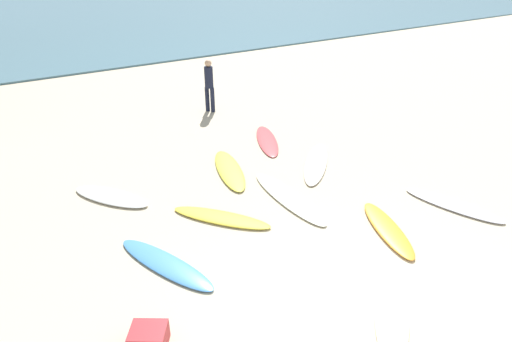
# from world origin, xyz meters

# --- Properties ---
(ground_plane) EXTENTS (120.00, 120.00, 0.00)m
(ground_plane) POSITION_xyz_m (0.00, 0.00, 0.00)
(ground_plane) COLOR beige
(ocean_water) EXTENTS (120.00, 40.00, 0.08)m
(ocean_water) POSITION_xyz_m (0.00, 36.75, 0.04)
(ocean_water) COLOR slate
(ocean_water) RESTS_ON ground_plane
(surfboard_0) EXTENTS (1.79, 1.69, 0.09)m
(surfboard_0) POSITION_xyz_m (0.55, 0.13, 0.04)
(surfboard_0) COLOR #EDE3C7
(surfboard_0) RESTS_ON ground_plane
(surfboard_1) EXTENTS (1.70, 1.96, 0.08)m
(surfboard_1) POSITION_xyz_m (-0.41, 3.74, 0.04)
(surfboard_1) COLOR yellow
(surfboard_1) RESTS_ON ground_plane
(surfboard_2) EXTENTS (2.09, 2.07, 0.07)m
(surfboard_2) POSITION_xyz_m (2.79, 4.61, 0.04)
(surfboard_2) COLOR silver
(surfboard_2) RESTS_ON ground_plane
(surfboard_3) EXTENTS (1.06, 2.12, 0.08)m
(surfboard_3) POSITION_xyz_m (3.99, 1.51, 0.04)
(surfboard_3) COLOR silver
(surfboard_3) RESTS_ON ground_plane
(surfboard_4) EXTENTS (1.56, 1.92, 0.09)m
(surfboard_4) POSITION_xyz_m (-2.07, 5.76, 0.04)
(surfboard_4) COLOR silver
(surfboard_4) RESTS_ON ground_plane
(surfboard_5) EXTENTS (1.40, 2.20, 0.06)m
(surfboard_5) POSITION_xyz_m (2.54, 6.46, 0.03)
(surfboard_5) COLOR #E15154
(surfboard_5) RESTS_ON ground_plane
(surfboard_6) EXTENTS (1.25, 2.24, 0.07)m
(surfboard_6) POSITION_xyz_m (-1.90, 3.01, 0.04)
(surfboard_6) COLOR #4A90D7
(surfboard_6) RESTS_ON ground_plane
(surfboard_7) EXTENTS (1.17, 1.96, 0.09)m
(surfboard_7) POSITION_xyz_m (2.14, 1.64, 0.04)
(surfboard_7) COLOR orange
(surfboard_7) RESTS_ON ground_plane
(surfboard_8) EXTENTS (0.63, 2.56, 0.07)m
(surfboard_8) POSITION_xyz_m (1.21, 3.64, 0.03)
(surfboard_8) COLOR silver
(surfboard_8) RESTS_ON ground_plane
(surfboard_9) EXTENTS (1.20, 2.31, 0.08)m
(surfboard_9) POSITION_xyz_m (0.75, 5.47, 0.04)
(surfboard_9) COLOR yellow
(surfboard_9) RESTS_ON ground_plane
(beachgoer_near) EXTENTS (0.39, 0.39, 1.72)m
(beachgoer_near) POSITION_xyz_m (2.33, 9.58, 0.96)
(beachgoer_near) COLOR #191E33
(beachgoer_near) RESTS_ON ground_plane
(beach_cooler) EXTENTS (0.63, 0.61, 0.32)m
(beach_cooler) POSITION_xyz_m (-2.72, 1.53, 0.16)
(beach_cooler) COLOR #B2282D
(beach_cooler) RESTS_ON ground_plane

